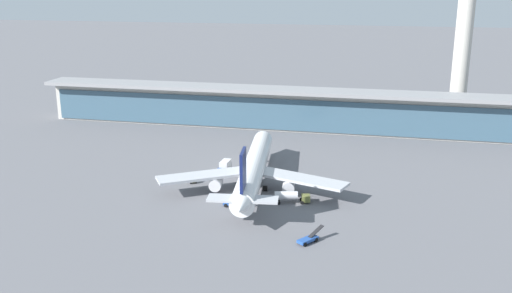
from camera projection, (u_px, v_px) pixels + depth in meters
name	position (u px, v px, depth m)	size (l,w,h in m)	color
ground_plane	(238.00, 198.00, 140.75)	(1200.00, 1200.00, 0.00)	slate
airliner_on_stand	(254.00, 169.00, 146.18)	(48.34, 63.29, 16.86)	white
service_truck_near_nose_blue	(225.00, 166.00, 159.81)	(2.62, 7.39, 3.10)	#234C9E
service_truck_under_wing_blue	(234.00, 204.00, 135.25)	(6.85, 2.08, 2.70)	#234C9E
service_truck_mid_apron_olive	(193.00, 179.00, 151.71)	(2.76, 3.31, 2.05)	olive
service_truck_by_tail_olive	(290.00, 196.00, 137.39)	(8.89, 4.26, 2.95)	olive
service_truck_on_taxiway_blue	(308.00, 239.00, 116.61)	(5.08, 6.31, 2.70)	#234C9E
terminal_building	(287.00, 108.00, 204.63)	(183.60, 12.80, 15.20)	beige
control_tower	(465.00, 26.00, 215.52)	(12.00, 12.00, 64.97)	beige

